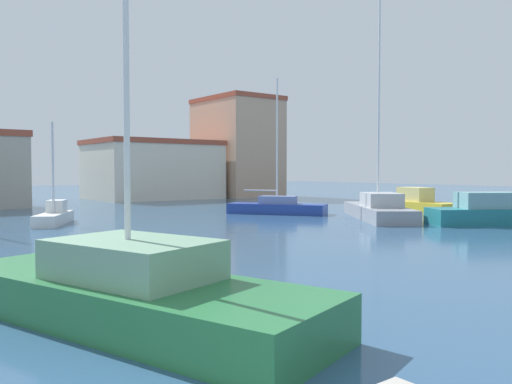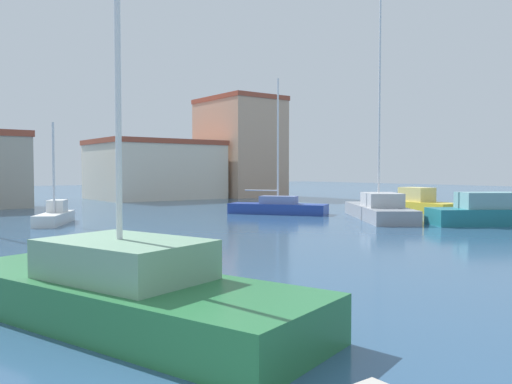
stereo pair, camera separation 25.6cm
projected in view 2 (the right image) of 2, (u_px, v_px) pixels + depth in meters
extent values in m
plane|color=#2D5175|center=(215.00, 224.00, 29.08)|extent=(160.00, 160.00, 0.00)
cube|color=#233D93|center=(278.00, 209.00, 35.63)|extent=(5.28, 6.57, 0.70)
cube|color=#6E7DB1|center=(279.00, 200.00, 35.59)|extent=(2.36, 2.71, 0.52)
cylinder|color=silver|center=(278.00, 141.00, 35.44)|extent=(0.12, 0.12, 8.48)
cylinder|color=silver|center=(261.00, 190.00, 35.97)|extent=(1.38, 1.98, 0.08)
cube|color=white|center=(54.00, 219.00, 28.87)|extent=(3.29, 4.41, 0.62)
cube|color=silver|center=(57.00, 206.00, 29.48)|extent=(1.37, 1.45, 0.68)
cylinder|color=silver|center=(54.00, 168.00, 28.75)|extent=(0.12, 0.12, 4.99)
cube|color=#28703D|center=(120.00, 300.00, 10.25)|extent=(5.24, 8.99, 0.88)
cube|color=gray|center=(125.00, 259.00, 10.14)|extent=(3.00, 3.63, 0.75)
cube|color=gold|center=(415.00, 206.00, 37.59)|extent=(3.16, 7.24, 0.75)
cube|color=#DFCD77|center=(417.00, 194.00, 37.45)|extent=(1.87, 2.50, 0.99)
cube|color=gray|center=(378.00, 212.00, 31.96)|extent=(7.20, 8.60, 0.80)
cube|color=#ADB0B5|center=(382.00, 200.00, 31.14)|extent=(3.26, 3.45, 0.82)
cylinder|color=silver|center=(379.00, 103.00, 31.68)|extent=(0.12, 0.12, 12.49)
cube|color=#1E707A|center=(506.00, 217.00, 28.48)|extent=(8.11, 6.43, 0.90)
cube|color=#6B9CA2|center=(490.00, 200.00, 28.38)|extent=(3.72, 3.32, 0.88)
cube|color=beige|center=(155.00, 172.00, 54.78)|extent=(12.22, 9.40, 5.57)
cube|color=#9E4733|center=(155.00, 143.00, 54.66)|extent=(12.46, 9.59, 0.50)
cube|color=tan|center=(239.00, 149.00, 59.90)|extent=(6.95, 9.37, 10.71)
cube|color=#9E4733|center=(239.00, 100.00, 59.66)|extent=(7.09, 9.55, 0.50)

